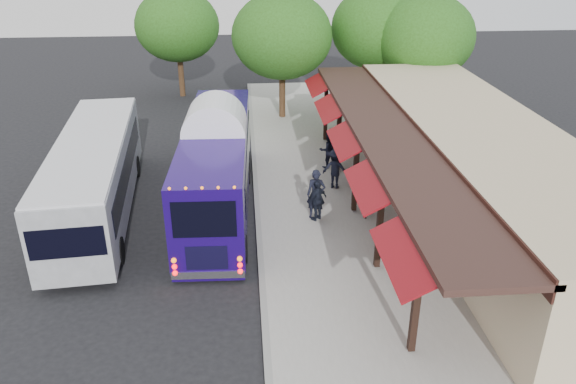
# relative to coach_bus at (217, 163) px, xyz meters

# --- Properties ---
(ground) EXTENTS (90.00, 90.00, 0.00)m
(ground) POSITION_rel_coach_bus_xyz_m (1.45, -5.14, -1.90)
(ground) COLOR black
(ground) RESTS_ON ground
(sidewalk) EXTENTS (10.00, 40.00, 0.15)m
(sidewalk) POSITION_rel_coach_bus_xyz_m (6.45, -1.14, -1.83)
(sidewalk) COLOR #9E9B93
(sidewalk) RESTS_ON ground
(curb) EXTENTS (0.20, 40.00, 0.16)m
(curb) POSITION_rel_coach_bus_xyz_m (1.50, -1.14, -1.83)
(curb) COLOR gray
(curb) RESTS_ON ground
(station_shelter) EXTENTS (8.15, 20.00, 3.60)m
(station_shelter) POSITION_rel_coach_bus_xyz_m (9.83, -1.14, -0.05)
(station_shelter) COLOR tan
(station_shelter) RESTS_ON ground
(coach_bus) EXTENTS (2.69, 11.15, 3.54)m
(coach_bus) POSITION_rel_coach_bus_xyz_m (0.00, 0.00, 0.00)
(coach_bus) COLOR #1C085E
(coach_bus) RESTS_ON ground
(city_bus) EXTENTS (3.41, 11.45, 3.03)m
(city_bus) POSITION_rel_coach_bus_xyz_m (-4.65, -0.12, -0.23)
(city_bus) COLOR gray
(city_bus) RESTS_ON ground
(ped_a) EXTENTS (0.79, 0.61, 1.92)m
(ped_a) POSITION_rel_coach_bus_xyz_m (3.70, -1.50, -0.79)
(ped_a) COLOR black
(ped_a) RESTS_ON sidewalk
(ped_b) EXTENTS (0.96, 0.82, 1.70)m
(ped_b) POSITION_rel_coach_bus_xyz_m (4.85, 3.35, -0.90)
(ped_b) COLOR black
(ped_b) RESTS_ON sidewalk
(ped_c) EXTENTS (0.97, 0.90, 1.60)m
(ped_c) POSITION_rel_coach_bus_xyz_m (3.73, -1.68, -0.95)
(ped_c) COLOR black
(ped_c) RESTS_ON sidewalk
(ped_d) EXTENTS (1.29, 1.04, 1.74)m
(ped_d) POSITION_rel_coach_bus_xyz_m (4.85, 1.12, -0.88)
(ped_d) COLOR black
(ped_d) RESTS_ON sidewalk
(sign_board) EXTENTS (0.10, 0.49, 1.07)m
(sign_board) POSITION_rel_coach_bus_xyz_m (5.57, -1.76, -1.02)
(sign_board) COLOR black
(sign_board) RESTS_ON sidewalk
(tree_left) EXTENTS (5.56, 5.56, 7.11)m
(tree_left) POSITION_rel_coach_bus_xyz_m (3.32, 11.15, 2.84)
(tree_left) COLOR #382314
(tree_left) RESTS_ON ground
(tree_mid) EXTENTS (5.67, 5.67, 7.26)m
(tree_mid) POSITION_rel_coach_bus_xyz_m (9.14, 12.71, 2.94)
(tree_mid) COLOR #382314
(tree_mid) RESTS_ON ground
(tree_right) EXTENTS (5.46, 5.46, 6.99)m
(tree_right) POSITION_rel_coach_bus_xyz_m (11.23, 10.70, 2.76)
(tree_right) COLOR #382314
(tree_right) RESTS_ON ground
(tree_far) EXTENTS (5.31, 5.31, 6.80)m
(tree_far) POSITION_rel_coach_bus_xyz_m (-2.93, 16.63, 2.63)
(tree_far) COLOR #382314
(tree_far) RESTS_ON ground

